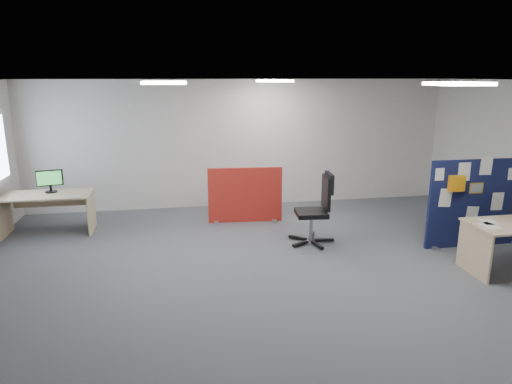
{
  "coord_description": "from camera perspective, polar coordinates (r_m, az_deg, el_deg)",
  "views": [
    {
      "loc": [
        -1.37,
        -6.12,
        2.76
      ],
      "look_at": [
        -0.17,
        0.68,
        1.0
      ],
      "focal_mm": 32.0,
      "sensor_mm": 36.0,
      "label": 1
    }
  ],
  "objects": [
    {
      "name": "ceiling_lights",
      "position": [
        7.0,
        4.23,
        13.53
      ],
      "size": [
        4.1,
        4.1,
        0.04
      ],
      "color": "white",
      "rests_on": "ceiling"
    },
    {
      "name": "navy_divider",
      "position": [
        8.31,
        25.95,
        -1.21
      ],
      "size": [
        1.78,
        0.3,
        1.51
      ],
      "color": "#10143A",
      "rests_on": "floor"
    },
    {
      "name": "ceiling",
      "position": [
        6.27,
        2.72,
        13.74
      ],
      "size": [
        9.0,
        7.0,
        0.02
      ],
      "primitive_type": "cube",
      "color": "white",
      "rests_on": "wall_back"
    },
    {
      "name": "wall_back",
      "position": [
        9.82,
        -1.88,
        6.04
      ],
      "size": [
        9.0,
        0.02,
        2.7
      ],
      "primitive_type": "cube",
      "color": "silver",
      "rests_on": "floor"
    },
    {
      "name": "wall_front",
      "position": [
        3.28,
        16.26,
        -11.84
      ],
      "size": [
        9.0,
        0.02,
        2.7
      ],
      "primitive_type": "cube",
      "color": "silver",
      "rests_on": "floor"
    },
    {
      "name": "office_chair",
      "position": [
        7.69,
        7.84,
        -1.56
      ],
      "size": [
        0.77,
        0.79,
        1.19
      ],
      "rotation": [
        0.0,
        0.0,
        -0.09
      ],
      "color": "black",
      "rests_on": "floor"
    },
    {
      "name": "floor",
      "position": [
        6.85,
        2.45,
        -9.47
      ],
      "size": [
        9.0,
        9.0,
        0.0
      ],
      "primitive_type": "plane",
      "color": "#4C4F54",
      "rests_on": "ground"
    },
    {
      "name": "red_divider",
      "position": [
        8.78,
        -1.36,
        -0.46
      ],
      "size": [
        1.43,
        0.3,
        1.07
      ],
      "rotation": [
        0.0,
        0.0,
        -0.07
      ],
      "color": "#AC2D16",
      "rests_on": "floor"
    },
    {
      "name": "monitor_second",
      "position": [
        8.94,
        -24.37,
        1.36
      ],
      "size": [
        0.45,
        0.2,
        0.41
      ],
      "rotation": [
        0.0,
        0.0,
        0.19
      ],
      "color": "black",
      "rests_on": "second_desk"
    },
    {
      "name": "second_desk",
      "position": [
        8.97,
        -24.56,
        -1.29
      ],
      "size": [
        1.53,
        0.77,
        0.73
      ],
      "color": "#D4AF87",
      "rests_on": "floor"
    }
  ]
}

